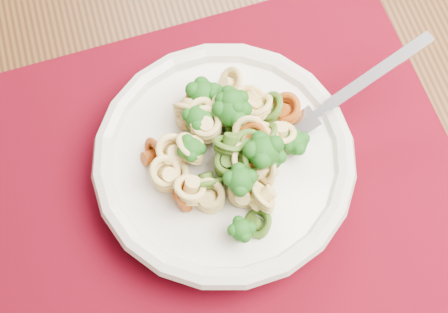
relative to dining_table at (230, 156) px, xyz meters
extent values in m
cube|color=#4E2E1A|center=(0.38, 0.12, -0.66)|extent=(4.00, 4.00, 0.01)
cube|color=#573818|center=(0.00, 0.00, 0.08)|extent=(1.59, 1.13, 0.04)
cube|color=#590310|center=(-0.03, -0.07, 0.10)|extent=(0.52, 0.43, 0.00)
cylinder|color=silver|center=(-0.02, -0.06, 0.10)|extent=(0.10, 0.10, 0.01)
cylinder|color=silver|center=(-0.02, -0.06, 0.12)|extent=(0.22, 0.22, 0.03)
torus|color=silver|center=(-0.02, -0.06, 0.13)|extent=(0.24, 0.24, 0.02)
camera|label=1|loc=(-0.05, -0.26, 0.66)|focal=50.00mm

